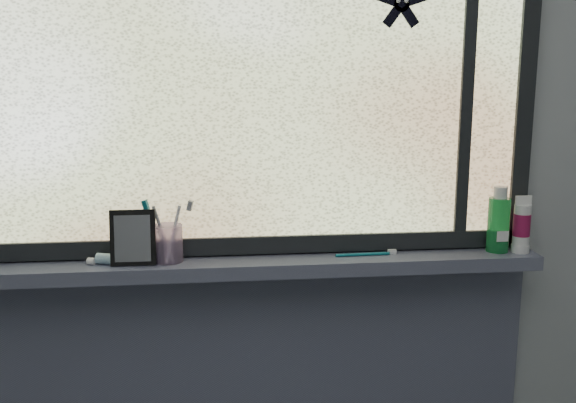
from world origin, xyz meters
The scene contains 13 objects.
wall_back centered at (0.00, 1.30, 1.25)m, with size 3.00×0.01×2.50m, color #9EA3A8.
windowsill centered at (0.00, 1.23, 1.00)m, with size 1.62×0.14×0.04m, color #4C5066.
window_pane centered at (0.00, 1.28, 1.53)m, with size 1.50×0.01×1.00m, color silver.
frame_bottom centered at (0.00, 1.28, 1.05)m, with size 1.60×0.03×0.05m, color black.
frame_right centered at (0.78, 1.28, 1.53)m, with size 0.05×0.03×1.10m, color black.
frame_mullion centered at (0.60, 1.28, 1.53)m, with size 0.04×0.03×1.00m, color black.
starfish_sticker centered at (0.40, 1.27, 1.72)m, with size 0.15×0.02×0.15m, color black, non-canonical shape.
vanity_mirror centered at (-0.34, 1.22, 1.10)m, with size 0.12×0.06×0.15m, color black.
toothpaste_tube centered at (-0.40, 1.23, 1.04)m, with size 0.17×0.04×0.03m, color white, non-canonical shape.
toothbrush_cup centered at (-0.25, 1.24, 1.07)m, with size 0.08×0.08×0.10m, color #CCA5DB.
toothbrush_lying centered at (0.30, 1.23, 1.03)m, with size 0.20×0.02×0.01m, color #0C606C, non-canonical shape.
mouthwash_bottle centered at (0.70, 1.23, 1.12)m, with size 0.06×0.06×0.16m, color green.
cream_tube centered at (0.77, 1.22, 1.11)m, with size 0.05×0.05×0.12m, color silver.
Camera 1 is at (-0.11, -0.51, 1.53)m, focal length 40.00 mm.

